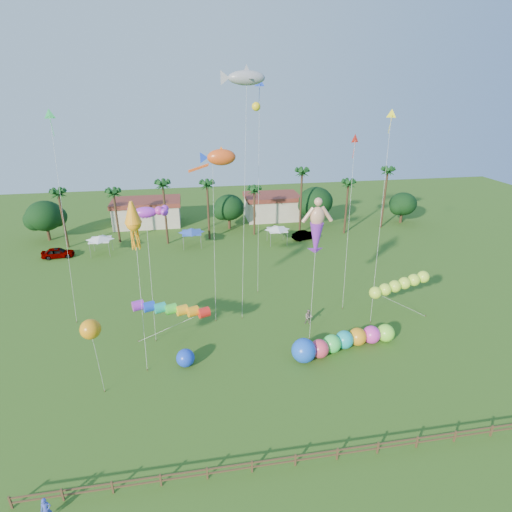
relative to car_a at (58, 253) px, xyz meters
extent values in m
plane|color=#285116|center=(26.36, -35.70, -0.79)|extent=(160.00, 160.00, 0.00)
cylinder|color=#3A2819|center=(0.36, 4.30, 3.71)|extent=(0.36, 0.36, 9.00)
cylinder|color=#3A2819|center=(8.36, 5.30, 3.46)|extent=(0.36, 0.36, 8.50)
cylinder|color=#3A2819|center=(16.36, 3.30, 4.21)|extent=(0.36, 0.36, 10.00)
cylinder|color=#3A2819|center=(23.36, 4.30, 3.96)|extent=(0.36, 0.36, 9.50)
cylinder|color=#3A2819|center=(31.36, 5.30, 3.21)|extent=(0.36, 0.36, 8.00)
cylinder|color=#3A2819|center=(39.36, 4.30, 4.71)|extent=(0.36, 0.36, 11.00)
cylinder|color=#3A2819|center=(47.36, 3.30, 3.71)|extent=(0.36, 0.36, 9.00)
cylinder|color=#3A2819|center=(55.36, 5.30, 4.46)|extent=(0.36, 0.36, 10.50)
sphere|color=#113814|center=(-3.64, 8.30, 3.55)|extent=(5.88, 5.88, 5.88)
sphere|color=#113814|center=(27.36, 9.30, 3.24)|extent=(5.46, 5.46, 5.46)
sphere|color=#113814|center=(43.36, 8.30, 3.86)|extent=(6.30, 6.30, 6.30)
sphere|color=#113814|center=(60.36, 7.30, 2.93)|extent=(5.04, 5.04, 5.04)
cube|color=beige|center=(12.36, 14.30, 1.21)|extent=(12.00, 7.00, 4.00)
cube|color=beige|center=(36.36, 14.30, 1.21)|extent=(10.00, 7.00, 4.00)
pyramid|color=white|center=(6.36, 0.30, 1.96)|extent=(3.00, 3.00, 0.60)
pyramid|color=blue|center=(20.36, 1.30, 1.96)|extent=(3.00, 3.00, 0.60)
pyramid|color=white|center=(34.36, 0.30, 1.96)|extent=(3.00, 3.00, 0.60)
cube|color=brown|center=(8.36, -41.70, -0.29)|extent=(0.12, 0.12, 1.00)
cube|color=brown|center=(11.36, -41.70, -0.29)|extent=(0.12, 0.12, 1.00)
cube|color=brown|center=(14.36, -41.70, -0.29)|extent=(0.12, 0.12, 1.00)
cube|color=brown|center=(17.36, -41.70, -0.29)|extent=(0.12, 0.12, 1.00)
cube|color=brown|center=(20.36, -41.70, -0.29)|extent=(0.12, 0.12, 1.00)
cube|color=brown|center=(23.36, -41.70, -0.29)|extent=(0.12, 0.12, 1.00)
cube|color=brown|center=(26.36, -41.70, -0.29)|extent=(0.12, 0.12, 1.00)
cube|color=brown|center=(29.36, -41.70, -0.29)|extent=(0.12, 0.12, 1.00)
cube|color=brown|center=(32.36, -41.70, -0.29)|extent=(0.12, 0.12, 1.00)
cube|color=brown|center=(35.36, -41.70, -0.29)|extent=(0.12, 0.12, 1.00)
cube|color=brown|center=(38.36, -41.70, -0.29)|extent=(0.12, 0.12, 1.00)
cube|color=brown|center=(41.36, -41.70, -0.29)|extent=(0.12, 0.12, 1.00)
cube|color=brown|center=(26.36, -41.70, 0.06)|extent=(36.00, 0.08, 0.10)
cube|color=brown|center=(26.36, -41.70, -0.34)|extent=(36.00, 0.08, 0.10)
imported|color=#4C4C54|center=(0.00, 0.00, 0.00)|extent=(4.76, 2.25, 1.57)
imported|color=#4C4C54|center=(39.55, 1.42, -0.05)|extent=(4.72, 2.63, 1.47)
imported|color=#3646BE|center=(10.79, -42.79, 0.04)|extent=(0.65, 0.48, 1.66)
imported|color=gray|center=(32.39, -24.58, 0.09)|extent=(1.00, 0.88, 1.75)
sphere|color=#E53C57|center=(31.75, -30.36, 0.13)|extent=(1.82, 1.82, 1.82)
sphere|color=#36E752|center=(33.19, -29.79, 0.13)|extent=(1.82, 1.82, 1.82)
sphere|color=#18A5AD|center=(34.64, -29.34, 0.13)|extent=(1.82, 1.82, 1.82)
sphere|color=orange|center=(36.14, -29.07, 0.13)|extent=(1.82, 1.82, 1.82)
sphere|color=#E535B4|center=(37.67, -28.97, 0.13)|extent=(1.82, 1.82, 1.82)
sphere|color=#87FB37|center=(39.22, -28.93, 0.13)|extent=(1.82, 1.82, 1.82)
sphere|color=blue|center=(30.07, -30.72, 0.38)|extent=(2.76, 2.76, 2.33)
sphere|color=blue|center=(19.06, -29.55, 0.06)|extent=(1.70, 1.70, 1.70)
cylinder|color=red|center=(19.19, -26.02, 2.64)|extent=(7.55, 2.18, 1.01)
cylinder|color=silver|center=(17.66, -25.45, 0.93)|extent=(6.82, 1.16, 3.45)
cylinder|color=brown|center=(14.26, -24.89, -0.71)|extent=(0.08, 0.08, 0.16)
ellipsoid|color=#C1F937|center=(39.72, -24.87, 2.58)|extent=(7.39, 3.50, 1.60)
cylinder|color=silver|center=(42.86, -25.08, 0.90)|extent=(6.31, 0.46, 3.38)
cylinder|color=brown|center=(46.01, -25.30, -0.71)|extent=(0.08, 0.08, 0.16)
sphere|color=orange|center=(11.89, -31.66, 5.35)|extent=(2.14, 2.14, 1.65)
cylinder|color=silver|center=(12.03, -31.80, 2.28)|extent=(0.32, 0.31, 6.13)
cylinder|color=brown|center=(12.17, -31.93, -0.71)|extent=(0.08, 0.08, 0.16)
cylinder|color=silver|center=(32.37, -25.41, 4.45)|extent=(1.46, 4.08, 10.49)
cylinder|color=brown|center=(31.65, -27.43, -0.71)|extent=(0.08, 0.08, 0.16)
ellipsoid|color=#DE4D18|center=(23.98, -18.01, 16.47)|extent=(4.67, 2.03, 1.88)
cylinder|color=silver|center=(23.19, -20.13, 7.84)|extent=(1.61, 4.28, 17.26)
cylinder|color=brown|center=(22.40, -22.26, -0.71)|extent=(0.08, 0.08, 0.16)
ellipsoid|color=gray|center=(27.07, -15.71, 24.16)|extent=(5.52, 3.14, 1.86)
cylinder|color=silver|center=(26.21, -18.97, 11.69)|extent=(1.75, 6.56, 24.95)
cylinder|color=brown|center=(25.35, -22.24, -0.71)|extent=(0.08, 0.08, 0.16)
cone|color=orange|center=(15.36, -25.72, 12.10)|extent=(1.69, 1.69, 4.26)
cylinder|color=silver|center=(15.45, -27.71, 5.66)|extent=(0.19, 3.99, 12.89)
cylinder|color=brown|center=(15.53, -29.69, -0.71)|extent=(0.08, 0.08, 0.16)
ellipsoid|color=#AB2AD5|center=(16.06, -21.88, 11.98)|extent=(4.41, 3.34, 1.52)
cylinder|color=silver|center=(16.05, -23.47, 5.60)|extent=(0.04, 3.20, 12.77)
cylinder|color=brown|center=(16.04, -25.06, -0.71)|extent=(0.08, 0.08, 0.16)
cone|color=red|center=(38.68, -17.96, 17.99)|extent=(1.24, 0.69, 1.24)
cylinder|color=silver|center=(37.99, -20.03, 8.60)|extent=(1.42, 4.16, 18.78)
cylinder|color=brown|center=(37.30, -22.09, -0.71)|extent=(0.08, 0.08, 0.16)
cone|color=#FEF719|center=(40.90, -21.22, 20.71)|extent=(1.02, 0.87, 1.11)
cylinder|color=silver|center=(40.07, -23.35, 9.96)|extent=(1.70, 4.29, 21.50)
cylinder|color=brown|center=(39.24, -25.48, -0.71)|extent=(0.08, 0.08, 0.16)
cone|color=#37EB6F|center=(7.39, -16.46, 20.72)|extent=(1.24, 0.63, 1.22)
cylinder|color=silver|center=(7.28, -18.22, 9.97)|extent=(0.24, 3.54, 21.51)
cylinder|color=brown|center=(7.18, -19.98, -0.71)|extent=(0.08, 0.08, 0.16)
cone|color=blue|center=(28.97, -12.66, 23.71)|extent=(1.35, 0.71, 1.34)
cylinder|color=silver|center=(28.58, -14.50, 11.46)|extent=(0.81, 3.72, 24.50)
cylinder|color=brown|center=(28.19, -16.35, -0.71)|extent=(0.08, 0.08, 0.16)
camera|label=1|loc=(20.39, -60.66, 23.10)|focal=28.00mm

